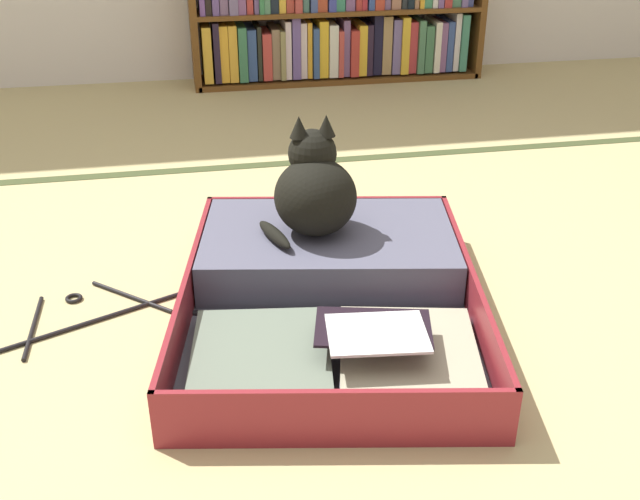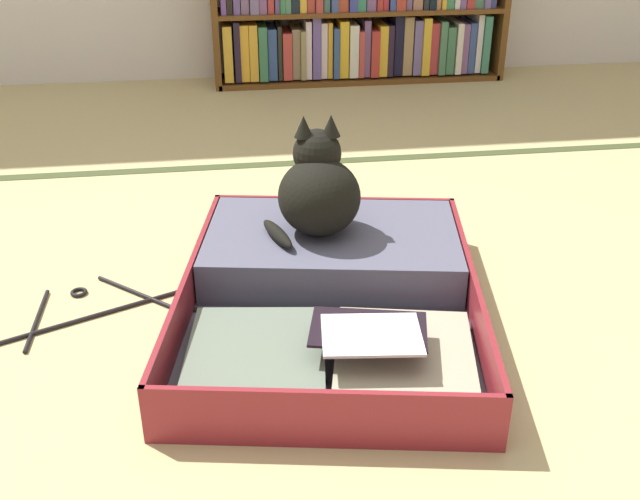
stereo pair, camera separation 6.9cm
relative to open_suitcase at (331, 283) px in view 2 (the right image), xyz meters
The scene contains 5 objects.
ground_plane 0.30m from the open_suitcase, 115.83° to the right, with size 10.00×10.00×0.00m, color tan.
tatami_border 0.94m from the open_suitcase, 98.00° to the left, with size 4.80×0.05×0.00m.
open_suitcase is the anchor object (origin of this frame).
black_cat 0.23m from the open_suitcase, 93.97° to the left, with size 0.25×0.22×0.29m.
clothes_hanger 0.57m from the open_suitcase, behind, with size 0.43×0.31×0.01m.
Camera 2 is at (-0.11, -1.25, 0.95)m, focal length 42.03 mm.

